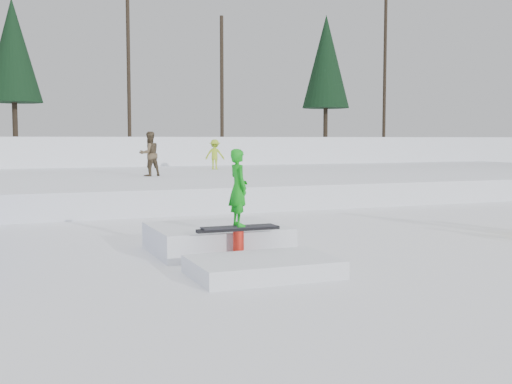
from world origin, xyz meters
name	(u,v)px	position (x,y,z in m)	size (l,w,h in m)	color
ground	(270,257)	(0.00, 0.00, 0.00)	(120.00, 120.00, 0.00)	white
snow_berm	(84,156)	(0.00, 30.00, 1.20)	(60.00, 14.00, 2.40)	white
snow_midrise	(124,183)	(0.00, 16.00, 0.40)	(50.00, 18.00, 0.80)	white
treeline	(186,57)	(6.18, 28.28, 7.45)	(40.24, 4.22, 10.50)	black
walker_olive	(149,154)	(0.70, 14.05, 1.69)	(0.87, 0.68, 1.79)	brown
walker_ygreen	(215,155)	(4.89, 18.46, 1.53)	(0.94, 0.54, 1.46)	#A7CC29
jib_rail_feature	(228,242)	(-0.79, 0.23, 0.30)	(2.60, 4.40, 2.11)	white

